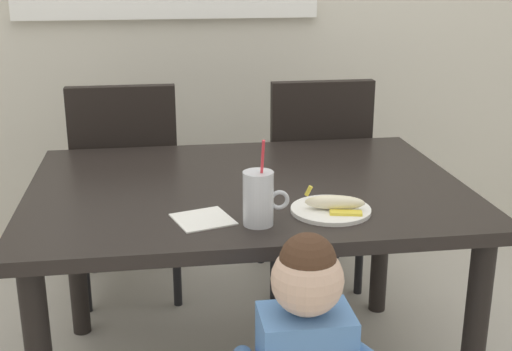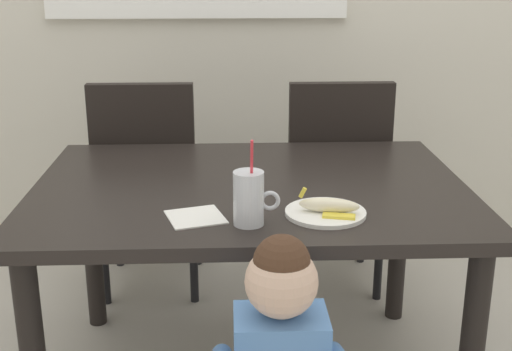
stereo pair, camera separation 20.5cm
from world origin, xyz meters
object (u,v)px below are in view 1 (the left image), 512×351
Objects in this scene: paper_napkin at (203,219)px; dining_chair_left at (127,180)px; peeled_banana at (336,203)px; dining_table at (247,211)px; snack_plate at (331,210)px; dining_chair_right at (314,172)px; milk_cup at (259,201)px.

dining_chair_left is at bearing 104.31° from paper_napkin.
dining_chair_left is 1.03m from paper_napkin.
dining_chair_left is 1.19m from peeled_banana.
snack_plate reaches higher than dining_table.
paper_napkin is (-0.38, 0.00, -0.03)m from peeled_banana.
dining_chair_left is 5.47× the size of peeled_banana.
dining_chair_right is at bearing 80.09° from peeled_banana.
dining_chair_right is 5.47× the size of peeled_banana.
dining_chair_right is 1.13m from milk_cup.
peeled_banana is (0.21, -0.30, 0.12)m from dining_table.
dining_table is 0.35m from paper_napkin.
dining_chair_right is (0.80, -0.01, 0.00)m from dining_chair_left.
snack_plate is (0.62, -0.98, 0.20)m from dining_chair_left.
snack_plate is at bearing 128.95° from peeled_banana.
dining_chair_left is 1.00× the size of dining_chair_right.
dining_chair_right reaches higher than dining_table.
peeled_banana is (0.01, -0.01, 0.03)m from snack_plate.
dining_chair_right is 6.40× the size of paper_napkin.
milk_cup is (-0.40, -1.03, 0.26)m from dining_chair_right.
peeled_banana reaches higher than snack_plate.
milk_cup is (0.40, -1.04, 0.26)m from dining_chair_left.
milk_cup reaches higher than dining_chair_left.
dining_chair_right is 1.02m from peeled_banana.
peeled_banana is at bearing -0.70° from paper_napkin.
paper_napkin is at bearing 159.95° from milk_cup.
dining_chair_left is 1.17m from snack_plate.
dining_chair_right reaches higher than snack_plate.
dining_chair_left is at bearing 120.91° from dining_table.
milk_cup is 1.41× the size of peeled_banana.
milk_cup is 0.17m from paper_napkin.
dining_chair_left is at bearing 111.06° from milk_cup.
dining_table is 1.44× the size of dining_chair_left.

